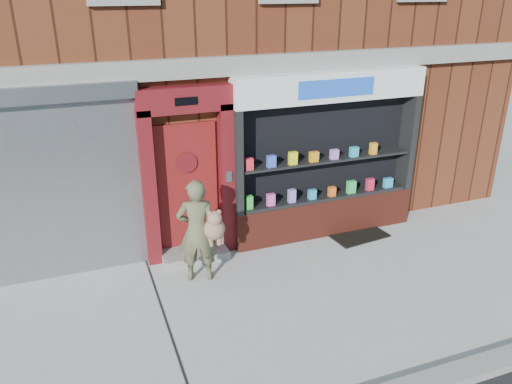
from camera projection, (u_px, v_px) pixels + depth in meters
ground at (273, 304)px, 7.30m from camera, size 80.00×80.00×0.00m
building at (172, 0)px, 10.94m from camera, size 12.00×8.16×8.00m
shutter_bay at (36, 176)px, 7.33m from camera, size 3.10×0.30×3.04m
red_door_bay at (188, 175)px, 8.10m from camera, size 1.52×0.58×2.90m
pharmacy_bay at (326, 163)px, 8.90m from camera, size 3.50×0.41×3.00m
woman at (199, 230)px, 7.63m from camera, size 0.77×0.53×1.67m
doormat at (357, 234)px, 9.32m from camera, size 1.11×0.84×0.03m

